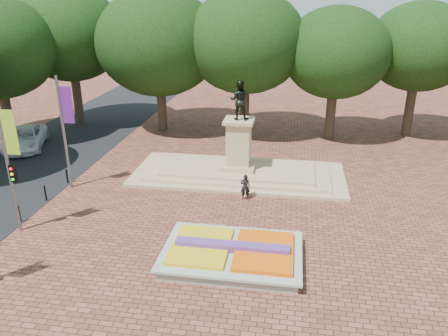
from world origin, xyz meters
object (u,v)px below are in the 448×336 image
object	(u,v)px
monument	(238,163)
van	(25,138)
pedestrian	(245,187)
flower_bed	(233,254)

from	to	relation	value
monument	van	size ratio (longest dim) A/B	2.40
pedestrian	flower_bed	bearing A→B (deg)	86.83
flower_bed	pedestrian	distance (m)	6.52
monument	flower_bed	bearing A→B (deg)	-84.13
monument	pedestrian	size ratio (longest dim) A/B	8.85
van	flower_bed	bearing A→B (deg)	-56.46
van	pedestrian	size ratio (longest dim) A/B	3.70
monument	pedestrian	bearing A→B (deg)	-76.26
flower_bed	monument	size ratio (longest dim) A/B	0.45
van	monument	bearing A→B (deg)	-30.84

